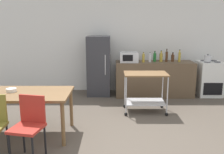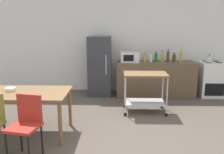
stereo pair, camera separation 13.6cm
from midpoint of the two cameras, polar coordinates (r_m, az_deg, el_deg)
ground_plane at (r=4.15m, az=3.24°, el=-14.48°), size 12.00×12.00×0.00m
back_wall at (r=6.92m, az=2.58°, el=8.80°), size 8.40×0.12×2.90m
kitchen_counter at (r=6.54m, az=10.50°, el=-0.45°), size 2.00×0.64×0.90m
dining_table at (r=4.37m, az=-18.87°, el=-4.30°), size 1.50×0.90×0.75m
chair_red at (r=3.67m, az=-18.27°, el=-9.92°), size 0.47×0.47×0.89m
stove_oven at (r=6.94m, az=22.39°, el=-0.44°), size 0.60×0.61×0.92m
refrigerator at (r=6.51m, az=-2.24°, el=2.60°), size 0.60×0.63×1.55m
kitchen_cart at (r=5.26m, az=8.39°, el=-2.09°), size 0.91×0.57×0.85m
microwave at (r=6.30m, az=4.76°, el=4.59°), size 0.46×0.35×0.26m
bottle_vinegar at (r=6.32m, az=8.09°, el=4.35°), size 0.07×0.07×0.26m
bottle_hot_sauce at (r=6.40m, az=9.59°, el=4.35°), size 0.07×0.07×0.25m
bottle_wine at (r=6.48m, az=10.69°, el=4.48°), size 0.08×0.08×0.27m
bottle_soy_sauce at (r=6.51m, az=12.13°, el=4.47°), size 0.08×0.08×0.28m
bottle_soda at (r=6.51m, az=13.36°, el=4.62°), size 0.06×0.06×0.33m
bottle_sesame_oil at (r=6.58m, az=14.71°, el=4.26°), size 0.08×0.08×0.24m
bottle_olive_oil at (r=6.56m, az=16.18°, el=4.45°), size 0.06×0.06×0.32m
fruit_bowl at (r=4.48m, az=-21.65°, el=-2.68°), size 0.17×0.17×0.06m
kettle at (r=6.71m, az=22.11°, el=3.95°), size 0.24×0.17×0.19m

